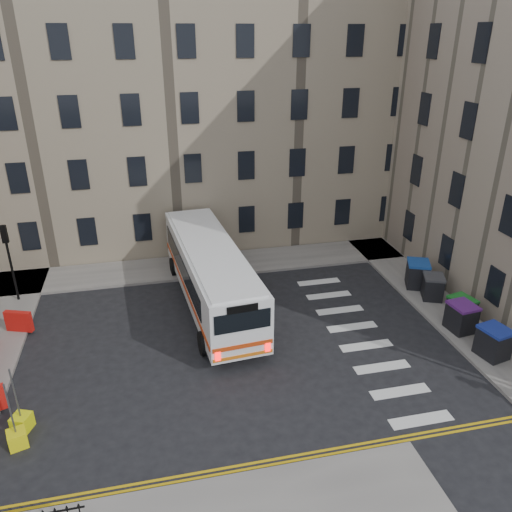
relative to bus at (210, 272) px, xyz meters
name	(u,v)px	position (x,y,z in m)	size (l,w,h in m)	color
ground	(273,342)	(2.23, -4.08, -1.84)	(120.00, 120.00, 0.00)	black
pavement_north	(137,272)	(-3.77, 4.52, -1.76)	(36.00, 3.20, 0.15)	slate
pavement_east	(410,281)	(11.23, -0.08, -1.76)	(2.40, 26.00, 0.15)	slate
terrace_north	(106,105)	(-4.77, 11.42, 6.78)	(38.30, 10.80, 17.20)	gray
traffic_light_nw	(8,251)	(-9.77, 2.42, 1.03)	(0.28, 0.22, 4.10)	black
bus	(210,272)	(0.00, 0.00, 0.00)	(3.72, 11.91, 3.18)	white
wheelie_bin_a	(494,342)	(11.05, -7.33, -1.00)	(1.31, 1.43, 1.35)	black
wheelie_bin_b	(461,317)	(10.91, -5.21, -1.01)	(1.19, 1.33, 1.35)	black
wheelie_bin_c	(461,310)	(11.34, -4.55, -1.06)	(1.21, 1.33, 1.26)	black
wheelie_bin_d	(433,287)	(11.27, -2.15, -1.04)	(1.37, 1.45, 1.28)	black
wheelie_bin_e	(417,274)	(11.16, -0.76, -0.96)	(1.55, 1.64, 1.44)	black
bollard_yellow	(22,422)	(-7.77, -7.38, -1.54)	(0.60, 0.60, 0.60)	#DFE50C
bollard_chevron	(17,439)	(-7.77, -8.17, -1.54)	(0.60, 0.60, 0.60)	yellow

